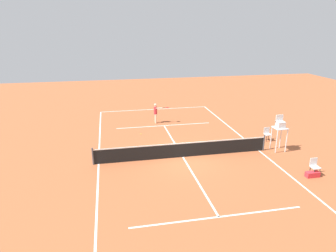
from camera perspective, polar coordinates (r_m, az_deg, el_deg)
The scene contains 9 objects.
ground_plane at distance 19.25m, azimuth 2.82°, elevation -5.86°, with size 60.00×60.00×0.00m, color #AD5933.
court_lines at distance 19.24m, azimuth 2.82°, elevation -5.85°, with size 10.54×23.55×0.01m.
tennis_net at distance 19.05m, azimuth 2.84°, elevation -4.50°, with size 11.14×0.10×1.07m.
player_serving at distance 25.56m, azimuth -2.26°, elevation 2.76°, with size 1.28×0.53×1.70m.
tennis_ball at distance 23.22m, azimuth -5.11°, elevation -1.47°, with size 0.07×0.07×0.07m, color #CCE033.
umpire_chair at distance 20.97m, azimuth 20.38°, elevation -0.25°, with size 0.80×0.80×2.41m.
courtside_chair_near at distance 18.70m, azimuth 25.95°, elevation -6.78°, with size 0.44×0.46×0.95m.
courtside_chair_mid at distance 22.89m, azimuth 18.26°, elevation -1.34°, with size 0.44×0.46×0.95m.
equipment_bag at distance 18.56m, azimuth 25.61°, elevation -8.23°, with size 0.76×0.32×0.30m, color red.
Camera 1 is at (4.37, 17.00, 7.90)m, focal length 32.30 mm.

